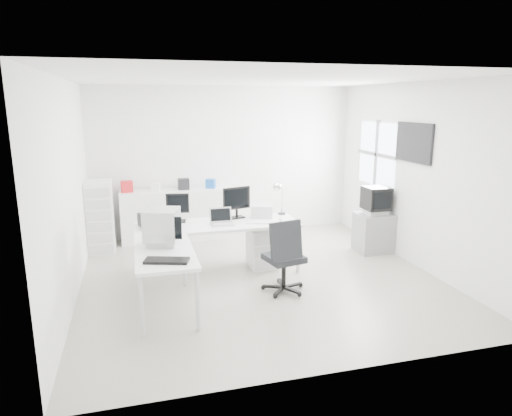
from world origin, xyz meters
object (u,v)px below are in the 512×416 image
object	(u,v)px
side_desk	(166,280)
sideboard	(174,215)
crt_monitor	(162,226)
filing_cabinet	(100,217)
laser_printer	(262,211)
crt_tv	(376,201)
laptop	(222,217)
main_desk	(218,248)
lcd_monitor_small	(178,208)
tv_cabinet	(374,232)
lcd_monitor_large	(237,203)
inkjet_printer	(158,220)
office_chair	(284,254)
drawer_pedestal	(262,248)

from	to	relation	value
side_desk	sideboard	size ratio (longest dim) A/B	0.74
crt_monitor	filing_cabinet	distance (m)	2.51
laser_printer	crt_monitor	bearing A→B (deg)	-127.58
crt_tv	laptop	bearing A→B (deg)	-172.42
main_desk	lcd_monitor_small	size ratio (longest dim) A/B	5.62
lcd_monitor_small	sideboard	bearing A→B (deg)	97.95
sideboard	main_desk	bearing A→B (deg)	-75.04
tv_cabinet	filing_cabinet	world-z (taller)	filing_cabinet
sideboard	laptop	bearing A→B (deg)	-74.40
lcd_monitor_large	inkjet_printer	bearing A→B (deg)	171.34
lcd_monitor_small	crt_monitor	size ratio (longest dim) A/B	0.89
crt_tv	filing_cabinet	world-z (taller)	filing_cabinet
crt_tv	side_desk	bearing A→B (deg)	-159.33
tv_cabinet	crt_tv	bearing A→B (deg)	0.00
crt_monitor	side_desk	bearing A→B (deg)	-72.55
lcd_monitor_small	side_desk	bearing A→B (deg)	-92.32
crt_monitor	filing_cabinet	world-z (taller)	crt_monitor
laptop	sideboard	world-z (taller)	laptop
side_desk	crt_monitor	size ratio (longest dim) A/B	2.91
lcd_monitor_small	crt_tv	world-z (taller)	lcd_monitor_small
office_chair	lcd_monitor_large	bearing A→B (deg)	94.47
office_chair	crt_monitor	bearing A→B (deg)	163.47
tv_cabinet	crt_monitor	bearing A→B (deg)	-162.89
tv_cabinet	sideboard	xyz separation A→B (m)	(-3.24, 1.57, 0.14)
crt_monitor	drawer_pedestal	bearing A→B (deg)	47.59
lcd_monitor_large	sideboard	xyz separation A→B (m)	(-0.84, 1.58, -0.51)
laser_printer	crt_monitor	size ratio (longest dim) A/B	0.69
laser_printer	filing_cabinet	distance (m)	2.80
tv_cabinet	side_desk	bearing A→B (deg)	-159.33
crt_monitor	office_chair	size ratio (longest dim) A/B	0.46
crt_monitor	sideboard	world-z (taller)	crt_monitor
sideboard	crt_tv	bearing A→B (deg)	-25.79
inkjet_printer	office_chair	size ratio (longest dim) A/B	0.48
crt_tv	filing_cabinet	bearing A→B (deg)	165.04
filing_cabinet	crt_monitor	bearing A→B (deg)	-68.83
main_desk	office_chair	world-z (taller)	office_chair
drawer_pedestal	sideboard	bearing A→B (deg)	123.77
tv_cabinet	office_chair	bearing A→B (deg)	-149.10
main_desk	inkjet_printer	world-z (taller)	inkjet_printer
main_desk	crt_monitor	xyz separation A→B (m)	(-0.85, -0.85, 0.62)
lcd_monitor_large	laptop	bearing A→B (deg)	-146.38
tv_cabinet	crt_tv	distance (m)	0.55
drawer_pedestal	lcd_monitor_large	xyz separation A→B (m)	(-0.35, 0.20, 0.69)
lcd_monitor_small	lcd_monitor_large	distance (m)	0.90
inkjet_printer	crt_monitor	bearing A→B (deg)	-104.86
office_chair	tv_cabinet	world-z (taller)	office_chair
crt_tv	sideboard	distance (m)	3.62
crt_tv	filing_cabinet	xyz separation A→B (m)	(-4.50, 1.20, -0.27)
inkjet_printer	sideboard	world-z (taller)	sideboard
main_desk	lcd_monitor_large	xyz separation A→B (m)	(0.35, 0.25, 0.61)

